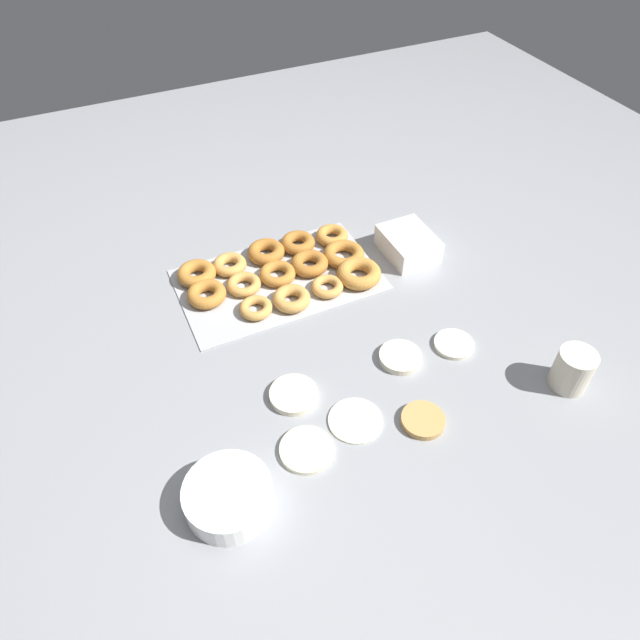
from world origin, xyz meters
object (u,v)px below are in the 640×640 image
pancake_1 (400,357)px  donut_tray (285,271)px  pancake_4 (294,395)px  pancake_5 (423,420)px  pancake_0 (307,450)px  pancake_3 (454,344)px  paper_cup (573,370)px  pancake_2 (355,420)px  batter_bowl (228,497)px  container_stack (408,244)px

pancake_1 → donut_tray: donut_tray is taller
pancake_4 → pancake_5: same height
pancake_0 → pancake_4: size_ratio=1.04×
pancake_0 → pancake_3: same height
pancake_1 → pancake_5: pancake_1 is taller
pancake_5 → pancake_0: bearing=-8.9°
pancake_5 → pancake_3: bearing=-139.8°
pancake_0 → pancake_4: pancake_4 is taller
paper_cup → pancake_3: bearing=-50.8°
pancake_0 → pancake_2: size_ratio=0.96×
pancake_5 → batter_bowl: bearing=0.5°
pancake_3 → batter_bowl: size_ratio=0.56×
pancake_3 → donut_tray: bearing=-56.0°
batter_bowl → container_stack: bearing=-143.8°
pancake_4 → donut_tray: 0.38m
pancake_0 → pancake_1: bearing=-156.1°
pancake_0 → pancake_1: size_ratio=1.12×
pancake_5 → paper_cup: paper_cup is taller
pancake_0 → pancake_5: size_ratio=1.19×
pancake_5 → paper_cup: size_ratio=0.95×
pancake_2 → pancake_4: bearing=-50.4°
pancake_2 → container_stack: container_stack is taller
pancake_3 → paper_cup: bearing=129.2°
pancake_3 → pancake_4: (0.39, -0.02, 0.00)m
pancake_2 → batter_bowl: size_ratio=0.69×
pancake_2 → paper_cup: 0.47m
pancake_1 → batter_bowl: (0.45, 0.17, 0.02)m
pancake_0 → pancake_4: bearing=-102.1°
pancake_1 → pancake_4: same height
container_stack → pancake_2: bearing=48.4°
pancake_0 → paper_cup: bearing=171.8°
pancake_5 → donut_tray: 0.53m
container_stack → paper_cup: 0.53m
pancake_5 → paper_cup: 0.34m
pancake_5 → pancake_4: bearing=-38.4°
pancake_5 → paper_cup: bearing=172.3°
pancake_3 → pancake_0: bearing=14.8°
pancake_1 → pancake_5: 0.17m
pancake_1 → pancake_4: 0.25m
donut_tray → container_stack: bearing=171.6°
container_stack → pancake_4: bearing=34.0°
pancake_2 → pancake_4: pancake_4 is taller
donut_tray → paper_cup: bearing=125.8°
pancake_3 → donut_tray: 0.46m
pancake_0 → container_stack: 0.66m
pancake_0 → batter_bowl: 0.18m
batter_bowl → pancake_1: bearing=-159.8°
pancake_1 → pancake_2: 0.19m
pancake_3 → batter_bowl: bearing=14.5°
paper_cup → pancake_2: bearing=-13.0°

